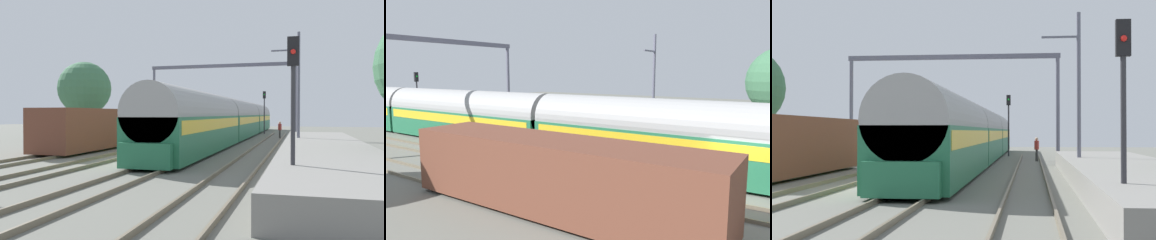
{
  "view_description": "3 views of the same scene",
  "coord_description": "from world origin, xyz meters",
  "views": [
    {
      "loc": [
        8.3,
        -19.8,
        2.5
      ],
      "look_at": [
        1.91,
        2.8,
        2.13
      ],
      "focal_mm": 36.18,
      "sensor_mm": 36.0,
      "label": 1
    },
    {
      "loc": [
        -16.17,
        -2.65,
        5.37
      ],
      "look_at": [
        1.15,
        8.95,
        2.56
      ],
      "focal_mm": 33.4,
      "sensor_mm": 36.0,
      "label": 2
    },
    {
      "loc": [
        5.83,
        -21.99,
        2.17
      ],
      "look_at": [
        0.95,
        20.32,
        2.99
      ],
      "focal_mm": 55.04,
      "sensor_mm": 36.0,
      "label": 3
    }
  ],
  "objects": [
    {
      "name": "track_east",
      "position": [
        1.91,
        0.0,
        0.08
      ],
      "size": [
        1.52,
        60.0,
        0.16
      ],
      "color": "#6B614F",
      "rests_on": "ground"
    },
    {
      "name": "platform",
      "position": [
        9.54,
        2.0,
        0.45
      ],
      "size": [
        4.4,
        28.0,
        0.9
      ],
      "color": "gray",
      "rests_on": "ground"
    },
    {
      "name": "railway_signal_near",
      "position": [
        8.05,
        -7.32,
        3.15
      ],
      "size": [
        0.36,
        0.3,
        4.9
      ],
      "color": "#2D2D33",
      "rests_on": "ground"
    },
    {
      "name": "person_crossing",
      "position": [
        6.19,
        20.92,
        1.03
      ],
      "size": [
        0.34,
        0.45,
        1.73
      ],
      "rotation": [
        0.0,
        0.0,
        4.44
      ],
      "color": "#313131",
      "rests_on": "ground"
    },
    {
      "name": "passenger_train",
      "position": [
        1.91,
        20.03,
        1.97
      ],
      "size": [
        2.93,
        49.2,
        3.82
      ],
      "color": "#236B47",
      "rests_on": "ground"
    },
    {
      "name": "catenary_gantry",
      "position": [
        0.0,
        21.11,
        5.86
      ],
      "size": [
        15.84,
        0.28,
        7.86
      ],
      "color": "slate",
      "rests_on": "ground"
    },
    {
      "name": "track_west",
      "position": [
        -1.91,
        0.0,
        0.08
      ],
      "size": [
        1.52,
        60.0,
        0.16
      ],
      "color": "#6B614F",
      "rests_on": "ground"
    },
    {
      "name": "ground",
      "position": [
        0.0,
        0.0,
        0.0
      ],
      "size": [
        120.0,
        120.0,
        0.0
      ],
      "primitive_type": "plane",
      "color": "slate"
    },
    {
      "name": "freight_car",
      "position": [
        -5.72,
        5.45,
        1.47
      ],
      "size": [
        2.8,
        13.0,
        2.7
      ],
      "color": "brown",
      "rests_on": "ground"
    },
    {
      "name": "railway_signal_far",
      "position": [
        3.82,
        29.44,
        3.41
      ],
      "size": [
        0.36,
        0.3,
        5.35
      ],
      "color": "#2D2D33",
      "rests_on": "ground"
    },
    {
      "name": "catenary_pole_east_mid",
      "position": [
        8.07,
        7.1,
        4.15
      ],
      "size": [
        1.9,
        0.2,
        8.0
      ],
      "color": "slate",
      "rests_on": "ground"
    },
    {
      "name": "track_far_east",
      "position": [
        5.72,
        0.0,
        0.08
      ],
      "size": [
        1.52,
        60.0,
        0.16
      ],
      "color": "#6B614F",
      "rests_on": "ground"
    }
  ]
}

